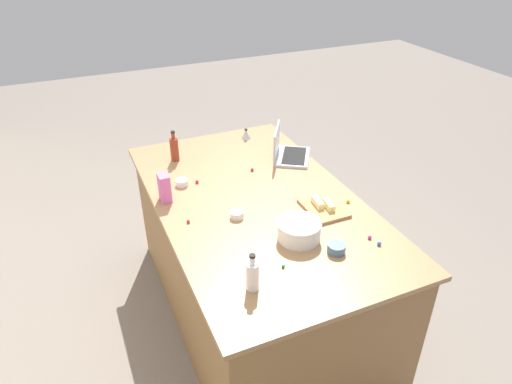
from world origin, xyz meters
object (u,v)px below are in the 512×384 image
at_px(cutting_board, 324,208).
at_px(kitchen_timer, 246,134).
at_px(butter_stick_left, 328,204).
at_px(ramekin_medium, 182,183).
at_px(ramekin_small, 237,214).
at_px(ramekin_wide, 336,248).
at_px(laptop, 287,152).
at_px(mixing_bowl_large, 299,230).
at_px(candy_bag, 164,188).
at_px(bottle_vinegar, 252,275).
at_px(butter_stick_right, 318,202).
at_px(bottle_soy, 174,149).

bearing_deg(cutting_board, kitchen_timer, 1.82).
distance_m(butter_stick_left, ramekin_medium, 0.92).
height_order(ramekin_small, ramekin_wide, ramekin_wide).
distance_m(laptop, mixing_bowl_large, 0.93).
bearing_deg(candy_bag, bottle_vinegar, -169.01).
distance_m(butter_stick_right, ramekin_medium, 0.86).
height_order(bottle_soy, ramekin_small, bottle_soy).
bearing_deg(kitchen_timer, ramekin_wide, 175.69).
bearing_deg(laptop, ramekin_medium, 95.49).
bearing_deg(bottle_vinegar, ramekin_wide, -81.53).
xyz_separation_m(laptop, kitchen_timer, (0.41, 0.14, -0.01)).
distance_m(bottle_vinegar, ramekin_small, 0.58).
height_order(ramekin_small, candy_bag, candy_bag).
height_order(mixing_bowl_large, bottle_soy, bottle_soy).
bearing_deg(cutting_board, bottle_soy, 33.18).
relative_size(laptop, mixing_bowl_large, 1.63).
bearing_deg(mixing_bowl_large, butter_stick_left, -58.72).
bearing_deg(ramekin_wide, butter_stick_right, -16.94).
xyz_separation_m(butter_stick_left, candy_bag, (0.48, 0.83, 0.05)).
xyz_separation_m(laptop, butter_stick_right, (-0.64, 0.13, -0.01)).
height_order(cutting_board, butter_stick_right, butter_stick_right).
height_order(bottle_vinegar, ramekin_medium, bottle_vinegar).
distance_m(bottle_vinegar, candy_bag, 0.91).
bearing_deg(cutting_board, laptop, -8.98).
distance_m(bottle_vinegar, kitchen_timer, 1.63).
height_order(mixing_bowl_large, ramekin_medium, mixing_bowl_large).
xyz_separation_m(kitchen_timer, candy_bag, (-0.61, 0.77, 0.05)).
relative_size(mixing_bowl_large, candy_bag, 1.37).
relative_size(laptop, bottle_soy, 1.75).
bearing_deg(bottle_soy, laptop, -110.79).
bearing_deg(ramekin_medium, candy_bag, 133.94).
relative_size(bottle_soy, bottle_vinegar, 1.12).
bearing_deg(cutting_board, butter_stick_left, -118.04).
xyz_separation_m(laptop, candy_bag, (-0.21, 0.91, 0.04)).
height_order(ramekin_small, kitchen_timer, kitchen_timer).
height_order(laptop, mixing_bowl_large, laptop).
bearing_deg(ramekin_small, cutting_board, -104.57).
bearing_deg(ramekin_small, kitchen_timer, -25.42).
height_order(bottle_vinegar, candy_bag, bottle_vinegar).
bearing_deg(ramekin_wide, cutting_board, -21.56).
relative_size(butter_stick_left, ramekin_medium, 1.41).
relative_size(butter_stick_left, ramekin_small, 1.45).
xyz_separation_m(butter_stick_right, ramekin_wide, (-0.39, 0.12, -0.01)).
bearing_deg(bottle_soy, mixing_bowl_large, -162.49).
height_order(cutting_board, kitchen_timer, kitchen_timer).
distance_m(cutting_board, ramekin_small, 0.50).
bearing_deg(ramekin_small, bottle_vinegar, 165.44).
bearing_deg(kitchen_timer, ramekin_medium, 127.21).
bearing_deg(bottle_vinegar, ramekin_medium, 2.14).
relative_size(ramekin_wide, candy_bag, 0.54).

